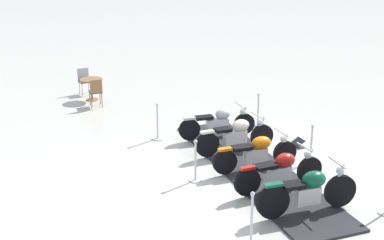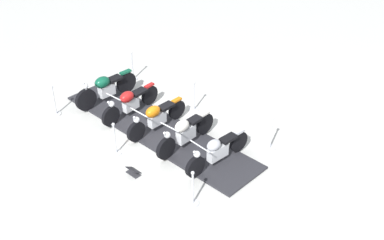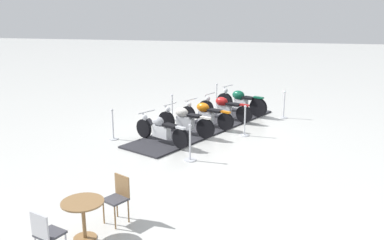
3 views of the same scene
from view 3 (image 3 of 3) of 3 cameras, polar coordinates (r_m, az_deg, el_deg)
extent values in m
plane|color=silver|center=(14.67, 1.96, -1.05)|extent=(80.00, 80.00, 0.00)
cube|color=#28282D|center=(14.66, 1.96, -0.95)|extent=(6.94, 4.42, 0.06)
cylinder|color=black|center=(16.91, 4.56, 2.54)|extent=(0.44, 0.70, 0.72)
cylinder|color=black|center=(16.07, 9.16, 1.73)|extent=(0.44, 0.70, 0.72)
cube|color=silver|center=(16.47, 6.80, 2.24)|extent=(0.45, 0.58, 0.37)
ellipsoid|color=#0F5138|center=(16.47, 6.45, 3.46)|extent=(0.56, 0.63, 0.36)
cube|color=black|center=(16.23, 7.86, 3.04)|extent=(0.50, 0.56, 0.08)
cube|color=#0F5138|center=(15.99, 9.22, 3.09)|extent=(0.32, 0.42, 0.06)
cylinder|color=silver|center=(16.81, 4.77, 3.53)|extent=(0.18, 0.27, 0.62)
cylinder|color=silver|center=(16.70, 4.99, 4.72)|extent=(0.59, 0.33, 0.04)
sphere|color=silver|center=(16.79, 4.69, 4.09)|extent=(0.18, 0.18, 0.18)
cylinder|color=black|center=(15.93, 1.97, 1.63)|extent=(0.34, 0.62, 0.63)
cylinder|color=black|center=(15.13, 7.23, 0.80)|extent=(0.34, 0.62, 0.63)
cube|color=silver|center=(15.50, 4.54, 1.37)|extent=(0.38, 0.58, 0.36)
ellipsoid|color=#AD1919|center=(15.50, 4.13, 2.59)|extent=(0.49, 0.58, 0.33)
cube|color=black|center=(15.26, 5.77, 2.17)|extent=(0.47, 0.60, 0.08)
cube|color=#AD1919|center=(15.05, 7.28, 2.07)|extent=(0.25, 0.37, 0.06)
cylinder|color=silver|center=(15.82, 2.24, 2.54)|extent=(0.19, 0.33, 0.53)
cylinder|color=silver|center=(15.71, 2.52, 3.66)|extent=(0.57, 0.26, 0.04)
sphere|color=silver|center=(15.80, 2.21, 3.00)|extent=(0.18, 0.18, 0.18)
cylinder|color=black|center=(15.05, -0.56, 0.80)|extent=(0.36, 0.60, 0.61)
cylinder|color=black|center=(14.13, 4.67, -0.21)|extent=(0.36, 0.60, 0.61)
cube|color=silver|center=(14.56, 1.98, 0.48)|extent=(0.43, 0.61, 0.36)
ellipsoid|color=#D16B0F|center=(14.56, 1.52, 1.78)|extent=(0.51, 0.59, 0.32)
cube|color=black|center=(14.28, 3.21, 1.29)|extent=(0.48, 0.58, 0.08)
cube|color=#D16B0F|center=(14.04, 4.70, 1.10)|extent=(0.27, 0.36, 0.06)
cylinder|color=silver|center=(14.94, -0.34, 1.71)|extent=(0.18, 0.28, 0.52)
cylinder|color=silver|center=(14.83, -0.11, 2.87)|extent=(0.64, 0.33, 0.04)
sphere|color=silver|center=(14.93, -0.42, 2.17)|extent=(0.18, 0.18, 0.18)
cylinder|color=black|center=(14.14, -3.55, -0.10)|extent=(0.36, 0.64, 0.64)
cylinder|color=black|center=(13.21, 1.87, -1.17)|extent=(0.36, 0.64, 0.64)
cube|color=silver|center=(13.64, -0.93, -0.37)|extent=(0.44, 0.65, 0.41)
ellipsoid|color=silver|center=(13.65, -1.46, 1.10)|extent=(0.48, 0.56, 0.31)
cube|color=black|center=(13.36, 0.32, 0.59)|extent=(0.43, 0.50, 0.08)
cube|color=silver|center=(13.12, 1.88, 0.31)|extent=(0.27, 0.38, 0.06)
cylinder|color=silver|center=(14.02, -3.30, 0.93)|extent=(0.19, 0.32, 0.55)
cylinder|color=silver|center=(13.89, -3.05, 2.21)|extent=(0.61, 0.29, 0.04)
sphere|color=silver|center=(13.99, -3.36, 1.47)|extent=(0.18, 0.18, 0.18)
cylinder|color=black|center=(13.38, -6.68, -1.15)|extent=(0.39, 0.58, 0.60)
cylinder|color=black|center=(12.25, -1.57, -2.57)|extent=(0.39, 0.58, 0.60)
cube|color=silver|center=(12.79, -4.25, -1.62)|extent=(0.49, 0.65, 0.37)
ellipsoid|color=#B7BAC1|center=(12.81, -4.76, -0.15)|extent=(0.46, 0.51, 0.29)
cube|color=black|center=(12.44, -3.00, -0.79)|extent=(0.47, 0.56, 0.08)
cube|color=#B7BAC1|center=(12.16, -1.58, -1.08)|extent=(0.28, 0.36, 0.06)
cylinder|color=silver|center=(13.25, -6.49, -0.14)|extent=(0.20, 0.29, 0.51)
cylinder|color=silver|center=(13.12, -6.31, 1.13)|extent=(0.63, 0.37, 0.04)
sphere|color=silver|center=(13.24, -6.57, 0.36)|extent=(0.18, 0.18, 0.18)
cylinder|color=silver|center=(16.35, 12.54, 0.34)|extent=(0.31, 0.31, 0.03)
cylinder|color=silver|center=(16.24, 12.64, 2.03)|extent=(0.05, 0.05, 0.97)
sphere|color=silver|center=(16.13, 12.75, 3.82)|extent=(0.09, 0.09, 0.09)
cylinder|color=silver|center=(17.87, 3.40, 1.92)|extent=(0.30, 0.30, 0.03)
cylinder|color=silver|center=(17.77, 3.42, 3.38)|extent=(0.05, 0.05, 0.91)
sphere|color=silver|center=(17.68, 3.45, 4.94)|extent=(0.09, 0.09, 0.09)
cylinder|color=silver|center=(13.84, 7.26, -2.11)|extent=(0.32, 0.32, 0.03)
cylinder|color=silver|center=(13.71, 7.33, -0.19)|extent=(0.05, 0.05, 0.93)
sphere|color=silver|center=(13.58, 7.40, 1.86)|extent=(0.09, 0.09, 0.09)
cylinder|color=silver|center=(15.60, -2.74, -0.02)|extent=(0.32, 0.32, 0.03)
cylinder|color=silver|center=(15.49, -2.76, 1.65)|extent=(0.05, 0.05, 0.91)
sphere|color=silver|center=(15.38, -2.78, 3.43)|extent=(0.09, 0.09, 0.09)
cylinder|color=silver|center=(11.53, -0.28, -5.55)|extent=(0.35, 0.35, 0.03)
cylinder|color=silver|center=(11.36, -0.28, -3.24)|extent=(0.05, 0.05, 0.95)
sphere|color=silver|center=(11.21, -0.28, -0.75)|extent=(0.09, 0.09, 0.09)
cylinder|color=silver|center=(13.60, -10.82, -2.57)|extent=(0.31, 0.31, 0.03)
cylinder|color=silver|center=(13.46, -10.91, -0.69)|extent=(0.05, 0.05, 0.90)
sphere|color=silver|center=(13.34, -11.02, 1.33)|extent=(0.09, 0.09, 0.09)
cube|color=#333338|center=(15.04, -6.03, -0.67)|extent=(0.45, 0.35, 0.02)
cube|color=black|center=(15.00, -6.04, -0.21)|extent=(0.43, 0.37, 0.15)
cylinder|color=olive|center=(8.11, -14.59, -15.51)|extent=(0.42, 0.42, 0.02)
cylinder|color=olive|center=(7.94, -14.76, -13.29)|extent=(0.07, 0.07, 0.69)
cylinder|color=olive|center=(7.78, -14.94, -10.96)|extent=(0.77, 0.77, 0.03)
cylinder|color=#B7B7BC|center=(7.79, -18.75, -15.38)|extent=(0.03, 0.03, 0.45)
cube|color=#3F3F47|center=(7.46, -19.07, -14.67)|extent=(0.51, 0.51, 0.04)
cube|color=#B7B7BC|center=(7.26, -20.37, -13.62)|extent=(0.16, 0.39, 0.42)
cylinder|color=olive|center=(8.18, -10.62, -13.15)|extent=(0.03, 0.03, 0.48)
cylinder|color=olive|center=(8.42, -12.15, -12.38)|extent=(0.03, 0.03, 0.48)
cylinder|color=olive|center=(8.37, -8.80, -12.36)|extent=(0.03, 0.03, 0.48)
cylinder|color=olive|center=(8.61, -10.35, -11.64)|extent=(0.03, 0.03, 0.48)
cube|color=#3F3F47|center=(8.28, -10.56, -10.78)|extent=(0.54, 0.54, 0.04)
cube|color=olive|center=(8.29, -9.66, -8.92)|extent=(0.21, 0.37, 0.43)
camera|label=1|loc=(23.12, 33.98, 17.03)|focal=53.60mm
camera|label=2|loc=(17.07, -48.27, 25.03)|focal=46.57mm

